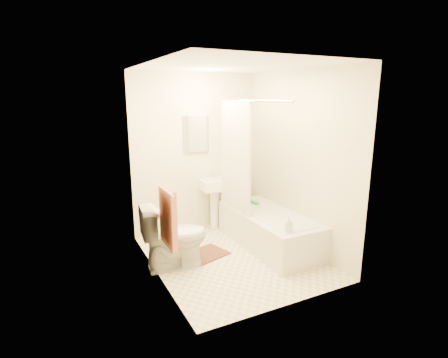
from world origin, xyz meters
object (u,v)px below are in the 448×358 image
toilet (175,237)px  bath_mat (205,254)px  soap_bottle (289,224)px  bathtub (268,229)px  sink (215,202)px

toilet → bath_mat: size_ratio=1.43×
bath_mat → soap_bottle: bearing=-45.2°
bathtub → soap_bottle: soap_bottle is taller
bathtub → toilet: bearing=-179.2°
bathtub → bath_mat: 0.96m
bath_mat → soap_bottle: soap_bottle is taller
sink → bath_mat: sink is taller
toilet → sink: 1.39m
toilet → soap_bottle: 1.39m
sink → bathtub: size_ratio=0.52×
bath_mat → soap_bottle: (0.76, -0.76, 0.56)m
soap_bottle → bathtub: bearing=75.6°
sink → soap_bottle: size_ratio=4.40×
toilet → sink: bearing=-39.8°
bath_mat → sink: bearing=57.1°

